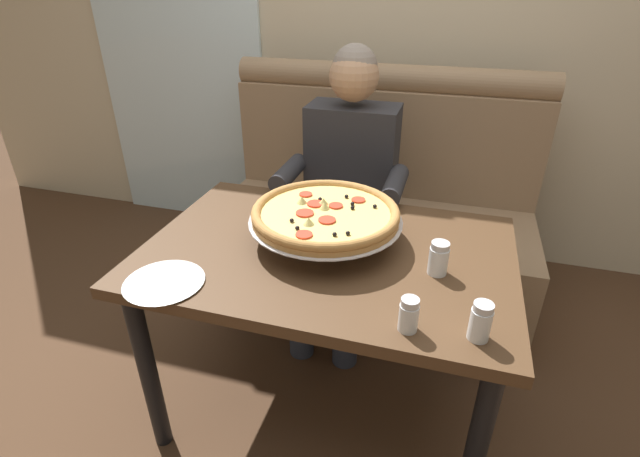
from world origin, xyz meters
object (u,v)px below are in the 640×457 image
Objects in this scene: dining_table at (327,272)px; shaker_pepper_flakes at (480,324)px; booth_bench at (372,219)px; shaker_parmesan at (409,317)px; shaker_oregano at (438,260)px; plate_near_left at (164,280)px; pizza at (325,214)px; diner_main at (346,181)px.

shaker_pepper_flakes reaches higher than dining_table.
booth_bench is at bearing 90.00° from dining_table.
shaker_pepper_flakes is (0.17, 0.02, 0.00)m from shaker_parmesan.
shaker_oregano is at bearing 79.36° from shaker_parmesan.
shaker_pepper_flakes is at bearing -68.08° from booth_bench.
plate_near_left is (-0.40, -1.20, 0.34)m from booth_bench.
booth_bench reaches higher than shaker_pepper_flakes.
pizza is at bearing 44.94° from plate_near_left.
dining_table is at bearing -67.61° from pizza.
pizza is 4.87× the size of shaker_pepper_flakes.
diner_main is 0.99m from plate_near_left.
shaker_parmesan is at bearing -100.64° from shaker_oregano.
plate_near_left is at bearing -141.24° from dining_table.
diner_main is 0.79m from shaker_oregano.
diner_main is at bearing 124.10° from shaker_oregano.
booth_bench is 15.01× the size of shaker_oregano.
shaker_parmesan is at bearing -46.81° from dining_table.
diner_main is at bearing 96.31° from pizza.
booth_bench is 0.92m from pizza.
shaker_oregano is 0.29m from shaker_parmesan.
pizza is (-0.02, 0.06, 0.19)m from dining_table.
diner_main is 2.49× the size of pizza.
shaker_oregano is at bearing -68.76° from booth_bench.
pizza is 4.85× the size of shaker_oregano.
diner_main reaches higher than plate_near_left.
pizza reaches higher than dining_table.
shaker_oregano reaches higher than plate_near_left.
shaker_parmesan is at bearing -75.80° from booth_bench.
pizza is 0.62m from shaker_pepper_flakes.
shaker_pepper_flakes is at bearing -32.73° from dining_table.
pizza is at bearing 112.39° from dining_table.
pizza reaches higher than shaker_pepper_flakes.
diner_main reaches higher than dining_table.
shaker_oregano reaches higher than shaker_parmesan.
dining_table is at bearing 133.19° from shaker_parmesan.
shaker_pepper_flakes is at bearing -65.78° from shaker_oregano.
shaker_parmesan is 0.90× the size of shaker_pepper_flakes.
plate_near_left is (-0.76, -0.28, -0.03)m from shaker_oregano.
shaker_oregano is at bearing -6.63° from dining_table.
pizza reaches higher than plate_near_left.
shaker_parmesan is at bearing -49.27° from pizza.
diner_main is at bearing 71.07° from plate_near_left.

